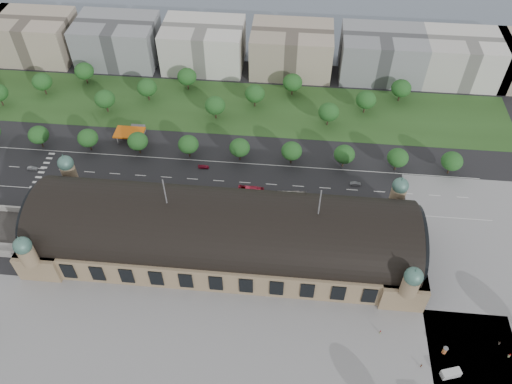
# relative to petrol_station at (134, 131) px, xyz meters

# --- Properties ---
(ground) EXTENTS (900.00, 900.00, 0.00)m
(ground) POSITION_rel_petrol_station_xyz_m (53.91, -65.28, -2.95)
(ground) COLOR black
(ground) RESTS_ON ground
(station) EXTENTS (150.00, 48.40, 44.30)m
(station) POSITION_rel_petrol_station_xyz_m (53.91, -65.28, 7.33)
(station) COLOR #8B7456
(station) RESTS_ON ground
(plaza_south) EXTENTS (190.00, 48.00, 0.12)m
(plaza_south) POSITION_rel_petrol_station_xyz_m (63.91, -109.28, -2.95)
(plaza_south) COLOR gray
(plaza_south) RESTS_ON ground
(plaza_east) EXTENTS (56.00, 100.00, 0.12)m
(plaza_east) POSITION_rel_petrol_station_xyz_m (156.91, -65.28, -2.95)
(plaza_east) COLOR gray
(plaza_east) RESTS_ON ground
(road_slab) EXTENTS (260.00, 26.00, 0.10)m
(road_slab) POSITION_rel_petrol_station_xyz_m (33.91, -27.28, -2.95)
(road_slab) COLOR black
(road_slab) RESTS_ON ground
(grass_belt) EXTENTS (300.00, 45.00, 0.10)m
(grass_belt) POSITION_rel_petrol_station_xyz_m (38.91, 27.72, -2.95)
(grass_belt) COLOR #26461C
(grass_belt) RESTS_ON ground
(petrol_station) EXTENTS (14.00, 13.00, 5.05)m
(petrol_station) POSITION_rel_petrol_station_xyz_m (0.00, 0.00, 0.00)
(petrol_station) COLOR #CA580B
(petrol_station) RESTS_ON ground
(office_1) EXTENTS (45.00, 32.00, 24.00)m
(office_1) POSITION_rel_petrol_station_xyz_m (-76.09, 67.72, 9.05)
(office_1) COLOR tan
(office_1) RESTS_ON ground
(office_2) EXTENTS (45.00, 32.00, 24.00)m
(office_2) POSITION_rel_petrol_station_xyz_m (-26.09, 67.72, 9.05)
(office_2) COLOR gray
(office_2) RESTS_ON ground
(office_3) EXTENTS (45.00, 32.00, 24.00)m
(office_3) POSITION_rel_petrol_station_xyz_m (23.91, 67.72, 9.05)
(office_3) COLOR silver
(office_3) RESTS_ON ground
(office_4) EXTENTS (45.00, 32.00, 24.00)m
(office_4) POSITION_rel_petrol_station_xyz_m (73.91, 67.72, 9.05)
(office_4) COLOR tan
(office_4) RESTS_ON ground
(office_5) EXTENTS (45.00, 32.00, 24.00)m
(office_5) POSITION_rel_petrol_station_xyz_m (123.91, 67.72, 9.05)
(office_5) COLOR gray
(office_5) RESTS_ON ground
(office_6) EXTENTS (45.00, 32.00, 24.00)m
(office_6) POSITION_rel_petrol_station_xyz_m (168.91, 67.72, 9.05)
(office_6) COLOR silver
(office_6) RESTS_ON ground
(tree_row_1) EXTENTS (9.60, 9.60, 11.52)m
(tree_row_1) POSITION_rel_petrol_station_xyz_m (-42.09, -12.28, 4.48)
(tree_row_1) COLOR #2D2116
(tree_row_1) RESTS_ON ground
(tree_row_2) EXTENTS (9.60, 9.60, 11.52)m
(tree_row_2) POSITION_rel_petrol_station_xyz_m (-18.09, -12.28, 4.48)
(tree_row_2) COLOR #2D2116
(tree_row_2) RESTS_ON ground
(tree_row_3) EXTENTS (9.60, 9.60, 11.52)m
(tree_row_3) POSITION_rel_petrol_station_xyz_m (5.91, -12.28, 4.48)
(tree_row_3) COLOR #2D2116
(tree_row_3) RESTS_ON ground
(tree_row_4) EXTENTS (9.60, 9.60, 11.52)m
(tree_row_4) POSITION_rel_petrol_station_xyz_m (29.91, -12.28, 4.48)
(tree_row_4) COLOR #2D2116
(tree_row_4) RESTS_ON ground
(tree_row_5) EXTENTS (9.60, 9.60, 11.52)m
(tree_row_5) POSITION_rel_petrol_station_xyz_m (53.91, -12.28, 4.48)
(tree_row_5) COLOR #2D2116
(tree_row_5) RESTS_ON ground
(tree_row_6) EXTENTS (9.60, 9.60, 11.52)m
(tree_row_6) POSITION_rel_petrol_station_xyz_m (77.91, -12.28, 4.48)
(tree_row_6) COLOR #2D2116
(tree_row_6) RESTS_ON ground
(tree_row_7) EXTENTS (9.60, 9.60, 11.52)m
(tree_row_7) POSITION_rel_petrol_station_xyz_m (101.91, -12.28, 4.48)
(tree_row_7) COLOR #2D2116
(tree_row_7) RESTS_ON ground
(tree_row_8) EXTENTS (9.60, 9.60, 11.52)m
(tree_row_8) POSITION_rel_petrol_station_xyz_m (125.91, -12.28, 4.48)
(tree_row_8) COLOR #2D2116
(tree_row_8) RESTS_ON ground
(tree_row_9) EXTENTS (9.60, 9.60, 11.52)m
(tree_row_9) POSITION_rel_petrol_station_xyz_m (149.91, -12.28, 4.48)
(tree_row_9) COLOR #2D2116
(tree_row_9) RESTS_ON ground
(tree_belt_1) EXTENTS (10.40, 10.40, 12.48)m
(tree_belt_1) POSITION_rel_petrol_station_xyz_m (-57.09, 29.72, 5.10)
(tree_belt_1) COLOR #2D2116
(tree_belt_1) RESTS_ON ground
(tree_belt_2) EXTENTS (10.40, 10.40, 12.48)m
(tree_belt_2) POSITION_rel_petrol_station_xyz_m (-38.09, 41.72, 5.10)
(tree_belt_2) COLOR #2D2116
(tree_belt_2) RESTS_ON ground
(tree_belt_3) EXTENTS (10.40, 10.40, 12.48)m
(tree_belt_3) POSITION_rel_petrol_station_xyz_m (-19.09, 17.72, 5.10)
(tree_belt_3) COLOR #2D2116
(tree_belt_3) RESTS_ON ground
(tree_belt_4) EXTENTS (10.40, 10.40, 12.48)m
(tree_belt_4) POSITION_rel_petrol_station_xyz_m (-0.09, 29.72, 5.10)
(tree_belt_4) COLOR #2D2116
(tree_belt_4) RESTS_ON ground
(tree_belt_5) EXTENTS (10.40, 10.40, 12.48)m
(tree_belt_5) POSITION_rel_petrol_station_xyz_m (18.91, 41.72, 5.10)
(tree_belt_5) COLOR #2D2116
(tree_belt_5) RESTS_ON ground
(tree_belt_6) EXTENTS (10.40, 10.40, 12.48)m
(tree_belt_6) POSITION_rel_petrol_station_xyz_m (37.91, 17.72, 5.10)
(tree_belt_6) COLOR #2D2116
(tree_belt_6) RESTS_ON ground
(tree_belt_7) EXTENTS (10.40, 10.40, 12.48)m
(tree_belt_7) POSITION_rel_petrol_station_xyz_m (56.91, 29.72, 5.10)
(tree_belt_7) COLOR #2D2116
(tree_belt_7) RESTS_ON ground
(tree_belt_8) EXTENTS (10.40, 10.40, 12.48)m
(tree_belt_8) POSITION_rel_petrol_station_xyz_m (75.91, 41.72, 5.10)
(tree_belt_8) COLOR #2D2116
(tree_belt_8) RESTS_ON ground
(tree_belt_9) EXTENTS (10.40, 10.40, 12.48)m
(tree_belt_9) POSITION_rel_petrol_station_xyz_m (94.91, 17.72, 5.10)
(tree_belt_9) COLOR #2D2116
(tree_belt_9) RESTS_ON ground
(tree_belt_10) EXTENTS (10.40, 10.40, 12.48)m
(tree_belt_10) POSITION_rel_petrol_station_xyz_m (113.91, 29.72, 5.10)
(tree_belt_10) COLOR #2D2116
(tree_belt_10) RESTS_ON ground
(tree_belt_11) EXTENTS (10.40, 10.40, 12.48)m
(tree_belt_11) POSITION_rel_petrol_station_xyz_m (132.91, 41.72, 5.10)
(tree_belt_11) COLOR #2D2116
(tree_belt_11) RESTS_ON ground
(traffic_car_1) EXTENTS (4.63, 1.77, 1.51)m
(traffic_car_1) POSITION_rel_petrol_station_xyz_m (-40.83, -28.12, -2.20)
(traffic_car_1) COLOR gray
(traffic_car_1) RESTS_ON ground
(traffic_car_2) EXTENTS (5.75, 2.98, 1.55)m
(traffic_car_2) POSITION_rel_petrol_station_xyz_m (-16.05, -33.69, -2.17)
(traffic_car_2) COLOR black
(traffic_car_2) RESTS_ON ground
(traffic_car_3) EXTENTS (5.09, 2.25, 1.45)m
(traffic_car_3) POSITION_rel_petrol_station_xyz_m (37.82, -19.54, -2.22)
(traffic_car_3) COLOR maroon
(traffic_car_3) RESTS_ON ground
(traffic_car_5) EXTENTS (4.91, 1.98, 1.59)m
(traffic_car_5) POSITION_rel_petrol_station_xyz_m (107.40, -24.08, -2.16)
(traffic_car_5) COLOR #56575E
(traffic_car_5) RESTS_ON ground
(traffic_car_6) EXTENTS (4.77, 2.32, 1.31)m
(traffic_car_6) POSITION_rel_petrol_station_xyz_m (125.27, -28.61, -2.30)
(traffic_car_6) COLOR silver
(traffic_car_6) RESTS_ON ground
(parked_car_0) EXTENTS (4.69, 3.70, 1.49)m
(parked_car_0) POSITION_rel_petrol_station_xyz_m (-24.58, -44.20, -2.20)
(parked_car_0) COLOR black
(parked_car_0) RESTS_ON ground
(parked_car_1) EXTENTS (4.97, 4.42, 1.28)m
(parked_car_1) POSITION_rel_petrol_station_xyz_m (-1.85, -44.28, -2.31)
(parked_car_1) COLOR maroon
(parked_car_1) RESTS_ON ground
(parked_car_2) EXTENTS (5.62, 4.51, 1.53)m
(parked_car_2) POSITION_rel_petrol_station_xyz_m (6.68, -40.28, -2.19)
(parked_car_2) COLOR navy
(parked_car_2) RESTS_ON ground
(parked_car_3) EXTENTS (4.38, 3.92, 1.44)m
(parked_car_3) POSITION_rel_petrol_station_xyz_m (0.76, -44.28, -2.23)
(parked_car_3) COLOR slate
(parked_car_3) RESTS_ON ground
(parked_car_4) EXTENTS (4.87, 4.11, 1.57)m
(parked_car_4) POSITION_rel_petrol_station_xyz_m (8.96, -41.25, -2.16)
(parked_car_4) COLOR silver
(parked_car_4) RESTS_ON ground
(parked_car_5) EXTENTS (5.49, 4.89, 1.41)m
(parked_car_5) POSITION_rel_petrol_station_xyz_m (14.97, -41.82, -2.24)
(parked_car_5) COLOR gray
(parked_car_5) RESTS_ON ground
(parked_car_6) EXTENTS (6.07, 4.24, 1.63)m
(parked_car_6) POSITION_rel_petrol_station_xyz_m (26.41, -41.33, -2.13)
(parked_car_6) COLOR black
(parked_car_6) RESTS_ON ground
(bus_west) EXTENTS (11.69, 3.25, 3.22)m
(bus_west) POSITION_rel_petrol_station_xyz_m (61.27, -33.28, -1.34)
(bus_west) COLOR red
(bus_west) RESTS_ON ground
(bus_mid) EXTENTS (13.38, 3.85, 3.68)m
(bus_mid) POSITION_rel_petrol_station_xyz_m (79.31, -35.16, -1.11)
(bus_mid) COLOR #BFB5AF
(bus_mid) RESTS_ON ground
(bus_east) EXTENTS (10.87, 2.67, 3.02)m
(bus_east) POSITION_rel_petrol_station_xyz_m (65.44, -38.28, -1.44)
(bus_east) COLOR beige
(bus_east) RESTS_ON ground
(van_east) EXTENTS (6.84, 4.34, 2.76)m
(van_east) POSITION_rel_petrol_station_xyz_m (134.26, -109.31, -1.63)
(van_east) COLOR #B8B8BA
(van_east) RESTS_ON ground
(advertising_column) EXTENTS (1.68, 1.68, 3.18)m
(advertising_column) POSITION_rel_petrol_station_xyz_m (133.91, -101.35, -1.30)
(advertising_column) COLOR #E13840
(advertising_column) RESTS_ON ground
(pedestrian_0) EXTENTS (0.98, 0.76, 1.76)m
(pedestrian_0) POSITION_rel_petrol_station_xyz_m (112.91, -96.23, -2.07)
(pedestrian_0) COLOR gray
(pedestrian_0) RESTS_ON ground
(pedestrian_1) EXTENTS (0.79, 0.76, 1.82)m
(pedestrian_1) POSITION_rel_petrol_station_xyz_m (125.50, -107.23, -2.04)
(pedestrian_1) COLOR gray
(pedestrian_1) RESTS_ON ground
(pedestrian_2) EXTENTS (0.81, 1.04, 1.89)m
(pedestrian_2) POSITION_rel_petrol_station_xyz_m (153.16, -96.45, -2.01)
(pedestrian_2) COLOR gray
(pedestrian_2) RESTS_ON ground
(pedestrian_5) EXTENTS (0.97, 1.09, 1.93)m
(pedestrian_5) POSITION_rel_petrol_station_xyz_m (155.36, -100.83, -1.98)
(pedestrian_5) COLOR gray
(pedestrian_5) RESTS_ON ground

